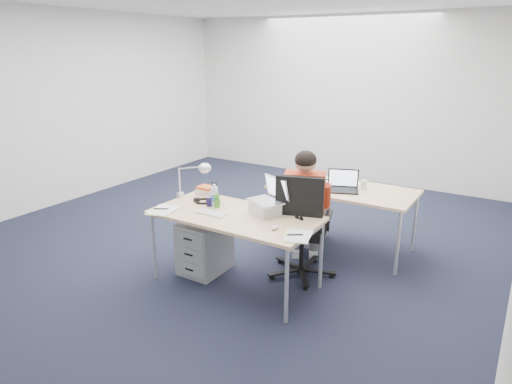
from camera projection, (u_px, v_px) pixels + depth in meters
floor at (228, 242)px, 5.52m from camera, size 7.00×7.00×0.00m
room at (225, 98)px, 5.00m from camera, size 6.02×7.02×2.80m
desk_near at (235, 219)px, 4.35m from camera, size 1.60×0.80×0.73m
desk_far at (343, 192)px, 5.17m from camera, size 1.60×0.80×0.73m
office_chair at (301, 247)px, 4.61m from camera, size 0.87×0.87×1.11m
seated_person at (305, 210)px, 4.68m from camera, size 0.56×0.76×1.29m
drawer_pedestal_near at (205, 246)px, 4.73m from camera, size 0.40×0.50×0.55m
drawer_pedestal_far at (306, 217)px, 5.54m from camera, size 0.40×0.50×0.55m
silver_laptop at (265, 197)px, 4.29m from camera, size 0.40×0.37×0.35m
wireless_keyboard at (212, 213)px, 4.34m from camera, size 0.30×0.12×0.02m
computer_mouse at (275, 228)px, 3.97m from camera, size 0.06×0.09×0.03m
headphones at (203, 200)px, 4.67m from camera, size 0.24×0.20×0.04m
can_koozie at (210, 201)px, 4.55m from camera, size 0.07×0.07×0.11m
water_bottle at (215, 195)px, 4.53m from camera, size 0.09×0.09×0.23m
bear_figurine at (217, 200)px, 4.51m from camera, size 0.09×0.08×0.15m
book_stack at (206, 190)px, 4.92m from camera, size 0.23×0.19×0.09m
cordless_phone at (214, 190)px, 4.80m from camera, size 0.05×0.04×0.17m
papers_left at (163, 210)px, 4.43m from camera, size 0.28×0.35×0.01m
papers_right at (297, 236)px, 3.81m from camera, size 0.27×0.33×0.01m
sunglasses at (299, 218)px, 4.20m from camera, size 0.11×0.07×0.02m
desk_lamp at (189, 179)px, 4.70m from camera, size 0.40×0.20×0.43m
dark_laptop at (343, 181)px, 5.00m from camera, size 0.43×0.43×0.24m
far_cup at (364, 185)px, 5.11m from camera, size 0.09×0.09×0.10m
far_papers at (330, 181)px, 5.42m from camera, size 0.27×0.34×0.01m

